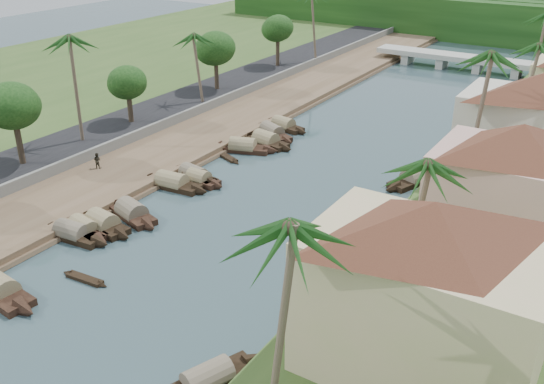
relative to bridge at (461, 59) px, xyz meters
The scene contains 38 objects.
ground 72.02m from the bridge, 90.00° to the right, with size 220.00×220.00×0.00m, color #364C51.
left_bank 54.42m from the bridge, 107.10° to the right, with size 10.00×180.00×0.80m, color brown.
right_bank 55.37m from the bridge, 69.93° to the right, with size 16.00×180.00×1.20m, color #324E1F.
road 57.49m from the bridge, 115.23° to the right, with size 8.00×180.00×1.40m, color black.
retaining_wall 55.79m from the bridge, 111.23° to the right, with size 0.40×180.00×1.10m, color slate.
treeline 28.09m from the bridge, 90.00° to the left, with size 120.00×14.00×8.00m.
bridge is the anchor object (origin of this frame).
building_near 76.54m from the bridge, 75.61° to the right, with size 14.85×14.85×10.20m.
building_mid 61.51m from the bridge, 70.98° to the right, with size 14.11×14.11×9.70m.
building_far 48.15m from the bridge, 66.65° to the right, with size 15.59×15.59×10.20m.
sampan_3 73.42m from the bridge, 97.94° to the right, with size 7.73×2.19×2.07m.
sampan_4 72.37m from the bridge, 97.92° to the right, with size 7.03×2.73×1.99m.
sampan_5 70.87m from the bridge, 97.50° to the right, with size 7.33×2.76×2.28m.
sampan_6 68.03m from the bridge, 97.30° to the right, with size 7.77×3.86×2.26m.
sampan_7 61.67m from the bridge, 99.14° to the right, with size 8.46×2.34×2.22m.
sampan_8 59.32m from the bridge, 97.96° to the right, with size 6.22×1.86×1.95m.
sampan_9 58.95m from the bridge, 99.05° to the right, with size 7.87×2.82×1.99m.
sampan_10 50.35m from the bridge, 100.81° to the right, with size 8.31×4.32×2.26m.
sampan_11 47.14m from the bridge, 100.26° to the right, with size 8.13×3.24×2.28m.
sampan_12 44.49m from the bridge, 102.16° to the right, with size 8.47×5.12×2.07m.
sampan_13 41.79m from the bridge, 103.12° to the right, with size 7.68×3.10×2.08m.
sampan_14 80.77m from the bridge, 83.35° to the right, with size 4.36×8.00×1.98m.
sampan_15 64.59m from the bridge, 80.87° to the right, with size 3.12×6.64×1.81m.
sampan_16 48.21m from the bridge, 78.48° to the right, with size 4.77×9.41×2.27m.
canoe_1 76.63m from the bridge, 93.46° to the right, with size 4.25×0.99×0.68m.
canoe_2 52.91m from the bridge, 100.91° to the right, with size 5.31×2.77×0.79m.
palm_0 84.57m from the bridge, 79.70° to the right, with size 3.20×3.20×13.39m.
palm_1 70.16m from the bridge, 76.71° to the right, with size 3.20×3.20×11.02m.
palm_2 53.86m from the bridge, 73.42° to the right, with size 3.20×3.20×14.10m.
palm_3 38.90m from the bridge, 64.86° to the right, with size 3.20×3.20×12.05m.
palm_5 64.40m from the bridge, 112.19° to the right, with size 3.20×3.20×12.59m.
palm_6 46.86m from the bridge, 118.45° to the right, with size 3.20×3.20×9.98m.
palm_7 24.24m from the bridge, 50.44° to the right, with size 3.20×3.20×12.57m.
tree_2 70.93m from the bridge, 109.84° to the right, with size 5.30×5.30×8.01m.
tree_3 56.88m from the bridge, 115.03° to the right, with size 4.44×4.44×6.49m.
tree_4 42.37m from the bridge, 124.80° to the right, with size 5.32×5.32×7.73m.
tree_5 30.68m from the bridge, 142.61° to the right, with size 4.68×4.68×7.71m.
person_far 65.00m from the bridge, 105.99° to the right, with size 0.77×0.60×1.58m, color #302D22.
Camera 1 is at (26.17, -28.41, 24.24)m, focal length 40.00 mm.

